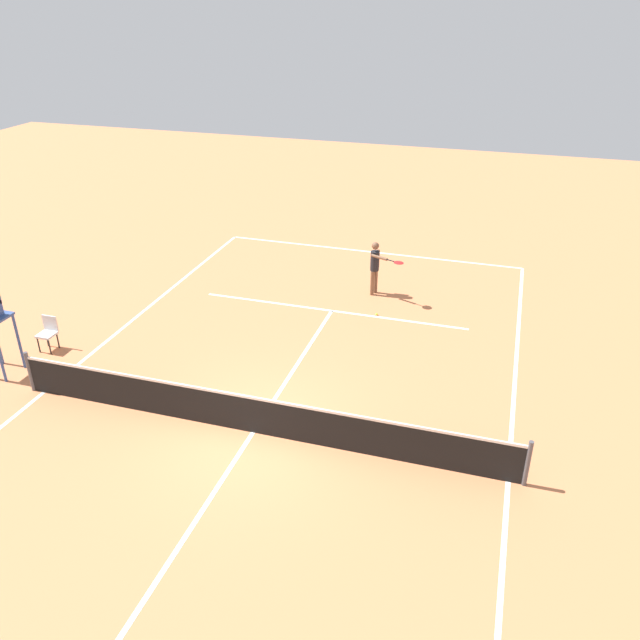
% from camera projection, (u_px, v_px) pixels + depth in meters
% --- Properties ---
extents(ground_plane, '(60.00, 60.00, 0.00)m').
position_uv_depth(ground_plane, '(253.00, 432.00, 14.38)').
color(ground_plane, '#D37A4C').
extents(court_lines, '(11.16, 23.22, 0.01)m').
position_uv_depth(court_lines, '(253.00, 432.00, 14.38)').
color(court_lines, white).
rests_on(court_lines, ground).
extents(tennis_net, '(11.76, 0.10, 1.07)m').
position_uv_depth(tennis_net, '(252.00, 414.00, 14.15)').
color(tennis_net, '#4C4C51').
rests_on(tennis_net, ground).
extents(player_serving, '(1.19, 0.94, 1.77)m').
position_uv_depth(player_serving, '(376.00, 264.00, 20.38)').
color(player_serving, brown).
rests_on(player_serving, ground).
extents(tennis_ball, '(0.07, 0.07, 0.07)m').
position_uv_depth(tennis_ball, '(377.00, 314.00, 19.51)').
color(tennis_ball, '#CCE033').
rests_on(tennis_ball, ground).
extents(courtside_chair_mid, '(0.44, 0.46, 0.95)m').
position_uv_depth(courtside_chair_mid, '(48.00, 332.00, 17.46)').
color(courtside_chair_mid, '#262626').
rests_on(courtside_chair_mid, ground).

